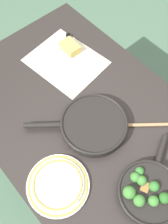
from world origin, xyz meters
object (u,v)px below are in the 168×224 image
(skillet_eggs, at_px, (93,124))
(skillet_broccoli, at_px, (149,191))
(wooden_spoon, at_px, (130,125))
(cheese_block, at_px, (70,47))
(grater_knife, at_px, (70,49))
(dinner_plate_stack, at_px, (58,185))

(skillet_eggs, bearing_deg, skillet_broccoli, 124.86)
(skillet_broccoli, distance_m, skillet_eggs, 0.34)
(skillet_eggs, bearing_deg, wooden_spoon, -179.93)
(wooden_spoon, distance_m, cheese_block, 0.51)
(skillet_broccoli, height_order, grater_knife, skillet_broccoli)
(skillet_eggs, relative_size, grater_knife, 1.54)
(skillet_eggs, height_order, grater_knife, skillet_eggs)
(wooden_spoon, relative_size, grater_knife, 1.35)
(skillet_broccoli, height_order, wooden_spoon, skillet_broccoli)
(grater_knife, bearing_deg, dinner_plate_stack, -8.68)
(cheese_block, xyz_separation_m, dinner_plate_stack, (-0.49, 0.47, -0.01))
(cheese_block, bearing_deg, skillet_broccoli, 162.38)
(wooden_spoon, xyz_separation_m, grater_knife, (0.50, -0.08, 0.00))
(cheese_block, bearing_deg, wooden_spoon, 170.71)
(skillet_eggs, xyz_separation_m, grater_knife, (0.40, -0.20, -0.02))
(skillet_eggs, height_order, cheese_block, skillet_eggs)
(skillet_broccoli, distance_m, grater_knife, 0.78)
(skillet_broccoli, xyz_separation_m, grater_knife, (0.74, -0.23, -0.02))
(wooden_spoon, distance_m, grater_knife, 0.51)
(grater_knife, bearing_deg, wooden_spoon, 25.69)
(skillet_eggs, bearing_deg, dinner_plate_stack, 59.49)
(wooden_spoon, xyz_separation_m, cheese_block, (0.50, -0.08, 0.01))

